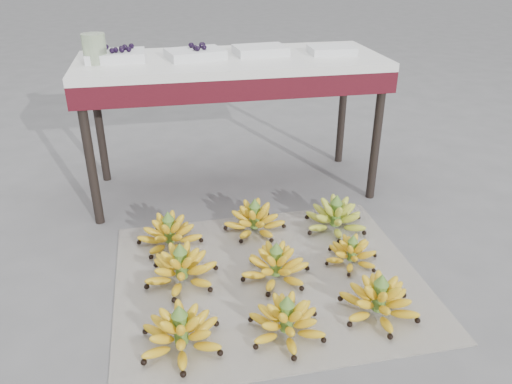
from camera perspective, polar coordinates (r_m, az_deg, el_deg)
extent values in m
plane|color=#5C5B5E|center=(2.09, 0.62, -10.33)|extent=(60.00, 60.00, 0.00)
cube|color=silver|center=(2.11, 1.46, -9.80)|extent=(1.26, 1.06, 0.01)
ellipsoid|color=yellow|center=(1.79, -8.54, -16.04)|extent=(0.37, 0.37, 0.09)
ellipsoid|color=yellow|center=(1.77, -8.62, -15.13)|extent=(0.26, 0.26, 0.07)
ellipsoid|color=yellow|center=(1.75, -8.71, -14.24)|extent=(0.17, 0.17, 0.05)
cylinder|color=#4F792B|center=(1.77, -8.62, -15.13)|extent=(0.05, 0.05, 0.12)
cone|color=#4F792B|center=(1.72, -8.80, -13.22)|extent=(0.06, 0.06, 0.04)
ellipsoid|color=yellow|center=(1.83, 3.49, -14.90)|extent=(0.30, 0.30, 0.08)
ellipsoid|color=yellow|center=(1.80, 3.52, -14.04)|extent=(0.21, 0.21, 0.06)
ellipsoid|color=yellow|center=(1.78, 3.55, -13.20)|extent=(0.14, 0.14, 0.05)
cylinder|color=#4F792B|center=(1.80, 3.52, -14.04)|extent=(0.05, 0.05, 0.11)
cone|color=#4F792B|center=(1.76, 3.59, -12.25)|extent=(0.05, 0.05, 0.04)
ellipsoid|color=yellow|center=(1.96, 13.82, -12.35)|extent=(0.35, 0.35, 0.09)
ellipsoid|color=yellow|center=(1.94, 13.95, -11.47)|extent=(0.25, 0.25, 0.07)
ellipsoid|color=yellow|center=(1.91, 14.07, -10.61)|extent=(0.16, 0.16, 0.05)
cylinder|color=#4F792B|center=(1.94, 13.95, -11.47)|extent=(0.05, 0.05, 0.12)
cone|color=#4F792B|center=(1.89, 14.20, -9.63)|extent=(0.06, 0.06, 0.04)
ellipsoid|color=yellow|center=(2.08, -8.48, -9.05)|extent=(0.30, 0.30, 0.09)
ellipsoid|color=yellow|center=(2.06, -8.55, -8.17)|extent=(0.21, 0.21, 0.07)
ellipsoid|color=yellow|center=(2.04, -8.62, -7.32)|extent=(0.14, 0.14, 0.06)
cylinder|color=#4F792B|center=(2.06, -8.55, -8.17)|extent=(0.05, 0.05, 0.12)
cone|color=#4F792B|center=(2.02, -8.70, -6.34)|extent=(0.06, 0.06, 0.04)
ellipsoid|color=yellow|center=(2.08, 2.27, -8.82)|extent=(0.34, 0.34, 0.08)
ellipsoid|color=yellow|center=(2.06, 2.29, -7.98)|extent=(0.24, 0.24, 0.06)
ellipsoid|color=yellow|center=(2.04, 2.31, -7.18)|extent=(0.16, 0.16, 0.05)
cylinder|color=#4F792B|center=(2.06, 2.29, -7.98)|extent=(0.05, 0.05, 0.12)
cone|color=#4F792B|center=(2.02, 2.33, -6.26)|extent=(0.05, 0.05, 0.04)
ellipsoid|color=yellow|center=(2.22, 10.86, -7.19)|extent=(0.26, 0.26, 0.07)
ellipsoid|color=yellow|center=(2.20, 10.93, -6.54)|extent=(0.18, 0.18, 0.05)
ellipsoid|color=yellow|center=(2.18, 10.99, -5.92)|extent=(0.12, 0.12, 0.04)
cylinder|color=#4F792B|center=(2.20, 10.93, -6.54)|extent=(0.04, 0.04, 0.09)
cone|color=#4F792B|center=(2.17, 11.06, -5.21)|extent=(0.04, 0.04, 0.03)
ellipsoid|color=yellow|center=(2.32, -9.82, -5.09)|extent=(0.36, 0.36, 0.09)
ellipsoid|color=yellow|center=(2.30, -9.89, -4.30)|extent=(0.25, 0.25, 0.06)
ellipsoid|color=yellow|center=(2.29, -9.96, -3.54)|extent=(0.17, 0.17, 0.05)
cylinder|color=#4F792B|center=(2.30, -9.89, -4.30)|extent=(0.05, 0.05, 0.12)
cone|color=#4F792B|center=(2.27, -10.04, -2.67)|extent=(0.06, 0.06, 0.04)
ellipsoid|color=yellow|center=(2.40, -0.15, -3.57)|extent=(0.37, 0.37, 0.09)
ellipsoid|color=yellow|center=(2.38, -0.15, -2.79)|extent=(0.26, 0.26, 0.06)
ellipsoid|color=yellow|center=(2.36, -0.15, -2.05)|extent=(0.17, 0.17, 0.05)
cylinder|color=#4F792B|center=(2.38, -0.15, -2.79)|extent=(0.05, 0.05, 0.12)
cone|color=#4F792B|center=(2.34, -0.15, -1.21)|extent=(0.06, 0.06, 0.04)
ellipsoid|color=#9EBB34|center=(2.45, 9.03, -3.23)|extent=(0.36, 0.36, 0.09)
ellipsoid|color=#9EBB34|center=(2.43, 9.09, -2.43)|extent=(0.25, 0.25, 0.07)
ellipsoid|color=#9EBB34|center=(2.41, 9.16, -1.66)|extent=(0.16, 0.16, 0.06)
cylinder|color=#4F792B|center=(2.43, 9.09, -2.43)|extent=(0.05, 0.05, 0.12)
cone|color=#4F792B|center=(2.39, 9.23, -0.78)|extent=(0.06, 0.06, 0.04)
cylinder|color=black|center=(2.47, -18.45, 3.70)|extent=(0.05, 0.05, 0.70)
cylinder|color=black|center=(2.68, 13.60, 6.10)|extent=(0.05, 0.05, 0.70)
cylinder|color=black|center=(2.95, -17.50, 7.52)|extent=(0.05, 0.05, 0.70)
cylinder|color=black|center=(3.12, 9.85, 9.42)|extent=(0.05, 0.05, 0.70)
cube|color=#470D17|center=(2.63, -2.84, 13.21)|extent=(1.54, 0.61, 0.10)
cube|color=white|center=(2.61, -2.88, 14.74)|extent=(1.54, 0.61, 0.04)
cube|color=silver|center=(2.61, -15.72, 14.75)|extent=(0.28, 0.20, 0.04)
sphere|color=black|center=(2.59, -15.12, 15.56)|extent=(0.03, 0.03, 0.03)
sphere|color=black|center=(2.65, -16.76, 15.58)|extent=(0.03, 0.03, 0.03)
sphere|color=black|center=(2.55, -16.13, 15.26)|extent=(0.03, 0.03, 0.03)
sphere|color=black|center=(2.64, -14.05, 15.89)|extent=(0.03, 0.03, 0.03)
sphere|color=black|center=(2.56, -15.74, 15.36)|extent=(0.03, 0.03, 0.03)
sphere|color=black|center=(2.56, -17.37, 15.15)|extent=(0.03, 0.03, 0.03)
sphere|color=black|center=(2.62, -14.77, 15.73)|extent=(0.03, 0.03, 0.03)
sphere|color=black|center=(2.55, -15.09, 15.40)|extent=(0.03, 0.03, 0.03)
sphere|color=black|center=(2.56, -17.21, 15.19)|extent=(0.03, 0.03, 0.03)
sphere|color=black|center=(2.56, -14.35, 15.53)|extent=(0.03, 0.03, 0.03)
cube|color=silver|center=(2.58, -6.96, 15.40)|extent=(0.31, 0.25, 0.04)
sphere|color=black|center=(2.62, -7.45, 16.30)|extent=(0.03, 0.03, 0.03)
sphere|color=black|center=(2.62, -7.39, 16.32)|extent=(0.03, 0.03, 0.03)
sphere|color=black|center=(2.62, -6.24, 16.39)|extent=(0.03, 0.03, 0.03)
sphere|color=black|center=(2.60, -6.25, 16.31)|extent=(0.03, 0.03, 0.03)
sphere|color=black|center=(2.55, -6.98, 16.06)|extent=(0.03, 0.03, 0.03)
sphere|color=black|center=(2.62, -6.10, 16.40)|extent=(0.03, 0.03, 0.03)
sphere|color=black|center=(2.53, -6.70, 15.98)|extent=(0.03, 0.03, 0.03)
sphere|color=black|center=(2.55, -5.96, 16.12)|extent=(0.03, 0.03, 0.03)
cube|color=silver|center=(2.66, 0.50, 15.90)|extent=(0.28, 0.21, 0.04)
cube|color=silver|center=(2.71, 8.63, 15.75)|extent=(0.23, 0.17, 0.04)
cylinder|color=#D7F2C0|center=(2.56, -17.97, 15.32)|extent=(0.13, 0.13, 0.14)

